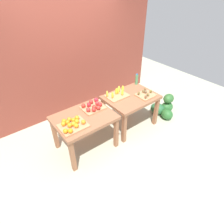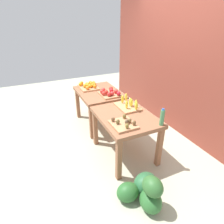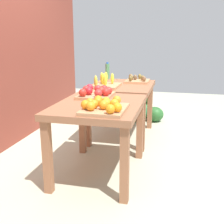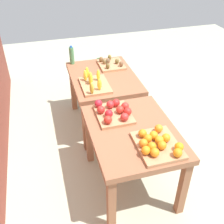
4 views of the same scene
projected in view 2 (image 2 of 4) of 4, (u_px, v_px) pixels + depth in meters
ground_plane at (111, 136)px, 3.71m from camera, size 8.00×8.00×0.00m
back_wall at (177, 51)px, 3.52m from camera, size 4.40×0.12×3.00m
display_table_left at (99, 96)px, 3.87m from camera, size 1.04×0.80×0.73m
display_table_right at (125, 121)px, 2.97m from camera, size 1.04×0.80×0.73m
orange_bin at (89, 86)px, 3.99m from camera, size 0.45×0.38×0.11m
apple_bin at (109, 93)px, 3.63m from camera, size 0.40×0.36×0.11m
banana_crate at (128, 105)px, 3.14m from camera, size 0.45×0.32×0.17m
kiwi_bin at (124, 124)px, 2.64m from camera, size 0.36×0.32×0.10m
water_bottle at (162, 117)px, 2.61m from camera, size 0.06×0.06×0.25m
watermelon_pile at (144, 190)px, 2.35m from camera, size 0.60×0.62×0.49m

